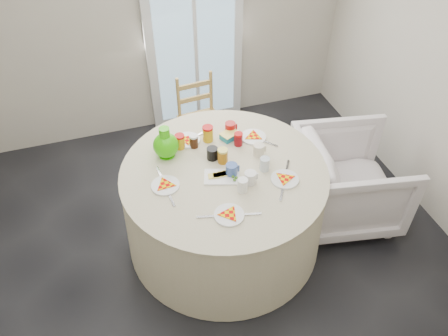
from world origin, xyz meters
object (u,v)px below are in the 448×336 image
object	(u,v)px
wooden_chair	(201,119)
green_pitcher	(166,146)
table	(224,207)
armchair	(348,181)

from	to	relation	value
wooden_chair	green_pitcher	world-z (taller)	green_pitcher
green_pitcher	table	bearing A→B (deg)	-24.04
table	green_pitcher	world-z (taller)	green_pitcher
armchair	wooden_chair	bearing A→B (deg)	50.89
wooden_chair	green_pitcher	distance (m)	1.01
table	green_pitcher	xyz separation A→B (m)	(-0.37, 0.30, 0.49)
table	armchair	bearing A→B (deg)	-2.76
wooden_chair	green_pitcher	size ratio (longest dim) A/B	3.47
armchair	green_pitcher	world-z (taller)	green_pitcher
table	armchair	xyz separation A→B (m)	(1.10, -0.05, 0.02)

